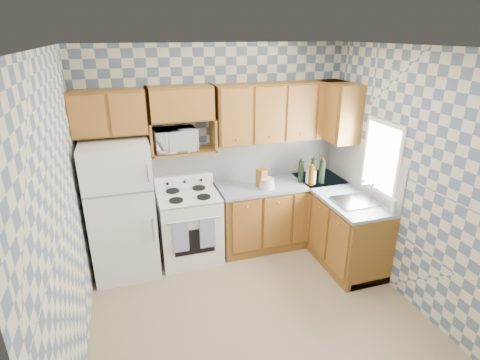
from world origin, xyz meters
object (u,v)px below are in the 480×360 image
object	(u,v)px
microwave	(175,140)
refrigerator	(122,209)
electric_kettle	(311,177)
stove_body	(190,227)

from	to	relation	value
microwave	refrigerator	bearing A→B (deg)	-168.45
microwave	electric_kettle	bearing A→B (deg)	-14.22
stove_body	electric_kettle	xyz separation A→B (m)	(1.64, -0.12, 0.56)
microwave	stove_body	bearing A→B (deg)	-66.93
refrigerator	electric_kettle	bearing A→B (deg)	-2.24
stove_body	refrigerator	bearing A→B (deg)	-178.22
stove_body	microwave	distance (m)	1.16
refrigerator	microwave	bearing A→B (deg)	15.98
refrigerator	stove_body	world-z (taller)	refrigerator
refrigerator	stove_body	xyz separation A→B (m)	(0.80, 0.03, -0.39)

